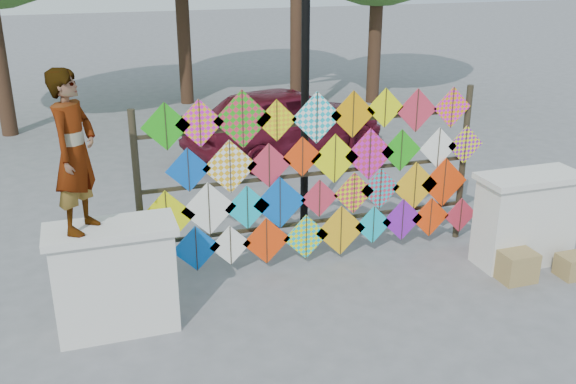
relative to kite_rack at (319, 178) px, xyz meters
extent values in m
plane|color=gray|center=(-0.06, -0.72, -1.22)|extent=(80.00, 80.00, 0.00)
cube|color=silver|center=(-2.76, -0.92, -0.62)|extent=(1.30, 0.55, 1.20)
cube|color=silver|center=(-2.76, -0.92, 0.02)|extent=(1.40, 0.65, 0.08)
cube|color=silver|center=(2.64, -0.92, -0.62)|extent=(1.30, 0.55, 1.20)
cube|color=silver|center=(2.64, -0.92, 0.02)|extent=(1.40, 0.65, 0.08)
cylinder|color=#2C2618|center=(-2.36, 0.08, -0.07)|extent=(0.09, 0.09, 2.30)
cylinder|color=#2C2618|center=(2.24, 0.08, -0.07)|extent=(0.09, 0.09, 2.30)
cube|color=#2C2618|center=(-0.06, 0.08, -0.67)|extent=(4.60, 0.04, 0.04)
cube|color=#2C2618|center=(-0.06, 0.08, 0.03)|extent=(4.60, 0.04, 0.04)
cube|color=#2C2618|center=(-0.06, 0.08, 0.73)|extent=(4.60, 0.04, 0.04)
cube|color=#20A914|center=(-1.97, 0.02, 0.86)|extent=(0.60, 0.01, 0.60)
cube|color=#2C2618|center=(-1.97, 0.00, 0.86)|extent=(0.01, 0.01, 0.59)
cube|color=#F4AE16|center=(-1.56, 0.02, 0.87)|extent=(0.61, 0.01, 0.61)
cube|color=#2C2618|center=(-1.56, 0.00, 0.87)|extent=(0.01, 0.01, 0.59)
cube|color=#CC2C43|center=(-1.03, 0.02, 0.87)|extent=(0.75, 0.01, 0.75)
cube|color=#2C2618|center=(-1.03, 0.00, 0.87)|extent=(0.01, 0.01, 0.73)
cube|color=#F9FF0A|center=(-0.58, 0.02, 0.82)|extent=(0.54, 0.01, 0.54)
cube|color=#2C2618|center=(-0.58, 0.00, 0.82)|extent=(0.01, 0.01, 0.53)
cube|color=#0DBBD3|center=(-0.05, 0.02, 0.82)|extent=(0.69, 0.01, 0.69)
cube|color=#2C2618|center=(-0.05, 0.00, 0.82)|extent=(0.01, 0.01, 0.68)
cube|color=orange|center=(0.46, 0.02, 0.82)|extent=(0.63, 0.01, 0.63)
cube|color=#2C2618|center=(0.46, 0.00, 0.82)|extent=(0.01, 0.01, 0.62)
cube|color=#F9FF0A|center=(0.92, 0.02, 0.87)|extent=(0.54, 0.01, 0.54)
cube|color=#2C2618|center=(0.92, 0.00, 0.87)|extent=(0.01, 0.01, 0.53)
cube|color=#CC2C43|center=(1.40, 0.02, 0.80)|extent=(0.61, 0.01, 0.61)
cube|color=#2C2618|center=(1.40, 0.00, 0.80)|extent=(0.01, 0.01, 0.60)
cube|color=#ED16D0|center=(1.94, 0.02, 0.80)|extent=(0.58, 0.01, 0.58)
cube|color=#2C2618|center=(1.94, 0.00, 0.80)|extent=(0.01, 0.01, 0.57)
cube|color=blue|center=(-1.74, -0.02, 0.30)|extent=(0.57, 0.01, 0.57)
cube|color=#2C2618|center=(-1.74, -0.04, 0.30)|extent=(0.01, 0.01, 0.56)
cube|color=white|center=(-1.21, -0.02, 0.29)|extent=(0.71, 0.01, 0.71)
cube|color=#2C2618|center=(-1.21, -0.04, 0.29)|extent=(0.01, 0.01, 0.69)
cube|color=#CC2C43|center=(-0.70, -0.02, 0.25)|extent=(0.59, 0.01, 0.59)
cube|color=#2C2618|center=(-0.70, -0.04, 0.25)|extent=(0.01, 0.01, 0.58)
cube|color=#FD3D0B|center=(-0.25, -0.02, 0.32)|extent=(0.54, 0.01, 0.54)
cube|color=#2C2618|center=(-0.25, -0.04, 0.32)|extent=(0.01, 0.01, 0.53)
cube|color=#F9FF0A|center=(0.20, -0.02, 0.25)|extent=(0.68, 0.01, 0.68)
cube|color=#2C2618|center=(0.20, -0.04, 0.25)|extent=(0.01, 0.01, 0.67)
cube|color=#CC2C43|center=(0.71, -0.02, 0.26)|extent=(0.73, 0.01, 0.73)
cube|color=#2C2618|center=(0.71, -0.04, 0.26)|extent=(0.01, 0.01, 0.71)
cube|color=#20A914|center=(1.18, -0.02, 0.27)|extent=(0.60, 0.01, 0.60)
cube|color=#2C2618|center=(1.18, -0.04, 0.27)|extent=(0.01, 0.01, 0.59)
cube|color=white|center=(1.76, -0.02, 0.26)|extent=(0.58, 0.01, 0.58)
cube|color=#2C2618|center=(1.76, -0.04, 0.26)|extent=(0.01, 0.01, 0.57)
cube|color=purple|center=(2.19, -0.02, 0.26)|extent=(0.56, 0.01, 0.56)
cube|color=#2C2618|center=(2.19, -0.04, 0.26)|extent=(0.01, 0.01, 0.55)
cube|color=#F9FF0A|center=(-2.05, -0.06, -0.28)|extent=(0.72, 0.01, 0.72)
cube|color=#2C2618|center=(-2.05, -0.08, -0.28)|extent=(0.01, 0.01, 0.71)
cube|color=white|center=(-1.51, -0.06, -0.23)|extent=(0.71, 0.01, 0.71)
cube|color=#2C2618|center=(-1.51, -0.08, -0.23)|extent=(0.01, 0.01, 0.70)
cube|color=#0DBBD3|center=(-1.01, -0.06, -0.28)|extent=(0.60, 0.01, 0.60)
cube|color=#2C2618|center=(-1.01, -0.08, -0.28)|extent=(0.01, 0.01, 0.59)
cube|color=blue|center=(-0.57, -0.06, -0.27)|extent=(0.73, 0.01, 0.73)
cube|color=#2C2618|center=(-0.57, -0.08, -0.27)|extent=(0.01, 0.01, 0.71)
cube|color=#CC2C43|center=(-0.02, -0.06, -0.27)|extent=(0.53, 0.01, 0.53)
cube|color=#2C2618|center=(-0.02, -0.08, -0.27)|extent=(0.01, 0.01, 0.52)
cube|color=#F9FF0A|center=(0.48, -0.06, -0.25)|extent=(0.59, 0.01, 0.59)
cube|color=#2C2618|center=(0.48, -0.08, -0.25)|extent=(0.01, 0.01, 0.58)
cube|color=#CC2C43|center=(0.87, -0.06, -0.24)|extent=(0.59, 0.01, 0.59)
cube|color=#2C2618|center=(0.87, -0.08, -0.24)|extent=(0.01, 0.01, 0.58)
cube|color=#F4AE16|center=(1.41, -0.06, -0.26)|extent=(0.71, 0.01, 0.71)
cube|color=#2C2618|center=(1.41, -0.08, -0.26)|extent=(0.01, 0.01, 0.69)
cube|color=#FD3D0B|center=(1.87, -0.06, -0.26)|extent=(0.73, 0.01, 0.73)
cube|color=#2C2618|center=(1.87, -0.08, -0.26)|extent=(0.01, 0.01, 0.71)
cube|color=blue|center=(-1.71, -0.10, -0.74)|extent=(0.63, 0.01, 0.63)
cube|color=#2C2618|center=(-1.71, -0.12, -0.74)|extent=(0.01, 0.01, 0.62)
cube|color=white|center=(-1.26, -0.10, -0.76)|extent=(0.56, 0.01, 0.56)
cube|color=#2C2618|center=(-1.26, -0.12, -0.76)|extent=(0.01, 0.01, 0.55)
cube|color=#FD3D0B|center=(-0.77, -0.10, -0.77)|extent=(0.66, 0.01, 0.66)
cube|color=#2C2618|center=(-0.77, -0.12, -0.77)|extent=(0.01, 0.01, 0.65)
cube|color=#F9FF0A|center=(-0.22, -0.10, -0.79)|extent=(0.64, 0.01, 0.64)
cube|color=#2C2618|center=(-0.22, -0.12, -0.79)|extent=(0.01, 0.01, 0.63)
cube|color=#F4AE16|center=(0.29, -0.10, -0.77)|extent=(0.73, 0.01, 0.73)
cube|color=#2C2618|center=(0.29, -0.12, -0.77)|extent=(0.01, 0.01, 0.72)
cube|color=#0DBBD3|center=(0.78, -0.10, -0.75)|extent=(0.56, 0.01, 0.56)
cube|color=#2C2618|center=(0.78, -0.12, -0.75)|extent=(0.01, 0.01, 0.55)
cube|color=purple|center=(1.23, -0.10, -0.73)|extent=(0.63, 0.01, 0.63)
cube|color=#2C2618|center=(1.23, -0.12, -0.73)|extent=(0.01, 0.01, 0.62)
cube|color=#FD3D0B|center=(1.67, -0.10, -0.75)|extent=(0.60, 0.01, 0.60)
cube|color=#2C2618|center=(1.67, -0.12, -0.75)|extent=(0.01, 0.01, 0.59)
cube|color=#CC2C43|center=(2.17, -0.10, -0.78)|extent=(0.53, 0.01, 0.53)
cube|color=#2C2618|center=(2.17, -0.12, -0.78)|extent=(0.01, 0.01, 0.52)
cylinder|color=#432A1C|center=(-0.06, 10.28, 0.85)|extent=(0.36, 0.36, 4.12)
cylinder|color=#432A1C|center=(4.94, 8.78, 0.57)|extent=(0.36, 0.36, 3.58)
cylinder|color=#432A1C|center=(2.14, 7.28, 1.53)|extent=(0.28, 0.28, 5.50)
imported|color=#99999E|center=(-3.02, -0.92, 0.92)|extent=(0.67, 0.74, 1.71)
imported|color=maroon|center=(1.08, 4.82, -0.48)|extent=(4.61, 2.89, 1.46)
cylinder|color=black|center=(0.24, 1.28, 0.88)|extent=(0.12, 0.12, 4.20)
cube|color=#9F814D|center=(2.25, -1.33, -1.01)|extent=(0.45, 0.40, 0.40)
cube|color=#9F814D|center=(3.02, -1.50, -1.07)|extent=(0.36, 0.33, 0.30)
camera|label=1|loc=(-2.90, -7.50, 2.84)|focal=40.00mm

